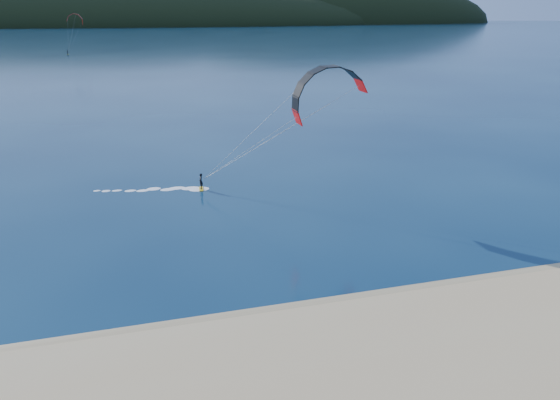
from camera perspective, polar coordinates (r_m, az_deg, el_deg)
ground at (r=25.14m, az=-4.48°, el=-19.74°), size 1800.00×1800.00×0.00m
wet_sand at (r=28.66m, az=-6.25°, el=-13.98°), size 220.00×2.50×0.10m
headland at (r=764.40m, az=-15.69°, el=18.61°), size 1200.00×310.00×140.00m
kitesurfer_near at (r=44.53m, az=4.64°, el=10.32°), size 25.21×8.65×14.21m
kitesurfer_far at (r=225.47m, az=-22.25°, el=18.15°), size 8.54×6.05×14.84m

